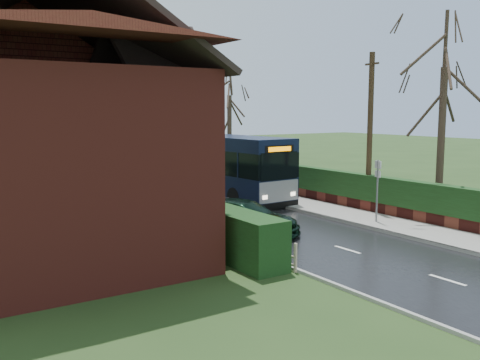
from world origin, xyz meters
TOP-DOWN VIEW (x-y plane):
  - ground at (0.00, 0.00)m, footprint 140.00×140.00m
  - road at (0.00, 10.00)m, footprint 6.00×100.00m
  - pavement at (4.25, 10.00)m, footprint 2.50×100.00m
  - kerb_right at (3.05, 10.00)m, footprint 0.12×100.00m
  - kerb_left at (-3.05, 10.00)m, footprint 0.12×100.00m
  - front_hedge at (-3.90, 5.00)m, footprint 1.20×16.00m
  - picket_fence at (-3.15, 5.00)m, footprint 0.10×16.00m
  - right_wall_hedge at (5.80, 10.00)m, footprint 0.60×50.00m
  - brick_house at (-8.73, 4.78)m, footprint 9.30×14.60m
  - bus at (2.20, 10.91)m, footprint 3.32×11.50m
  - car_silver at (-1.50, 4.04)m, footprint 1.91×3.80m
  - car_green at (-1.60, 2.07)m, footprint 3.65×4.90m
  - car_distant at (1.68, 37.94)m, footprint 2.93×4.51m
  - bus_stop_sign at (4.00, 0.37)m, footprint 0.17×0.42m
  - telegraph_pole at (5.80, 2.57)m, footprint 0.26×0.96m
  - tree_right_near at (7.07, -0.40)m, footprint 4.42×4.42m
  - tree_right_far at (6.60, 16.25)m, footprint 4.32×4.32m

SIDE VIEW (x-z plane):
  - ground at x=0.00m, z-range 0.00..0.00m
  - road at x=0.00m, z-range 0.00..0.02m
  - kerb_left at x=-3.05m, z-range 0.00..0.10m
  - pavement at x=4.25m, z-range 0.00..0.14m
  - kerb_right at x=3.05m, z-range 0.00..0.14m
  - picket_fence at x=-3.15m, z-range 0.00..0.90m
  - car_silver at x=-1.50m, z-range 0.00..1.24m
  - car_green at x=-1.60m, z-range 0.00..1.32m
  - car_distant at x=1.68m, z-range 0.00..1.40m
  - front_hedge at x=-3.90m, z-range 0.00..1.60m
  - right_wall_hedge at x=5.80m, z-range 0.12..1.92m
  - bus at x=2.20m, z-range -0.01..3.44m
  - bus_stop_sign at x=4.00m, z-range 0.44..3.21m
  - telegraph_pole at x=5.80m, z-range 0.05..7.54m
  - brick_house at x=-8.73m, z-range -0.77..9.53m
  - tree_right_far at x=6.60m, z-range 2.06..10.41m
  - tree_right_near at x=7.07m, z-range 2.36..11.91m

